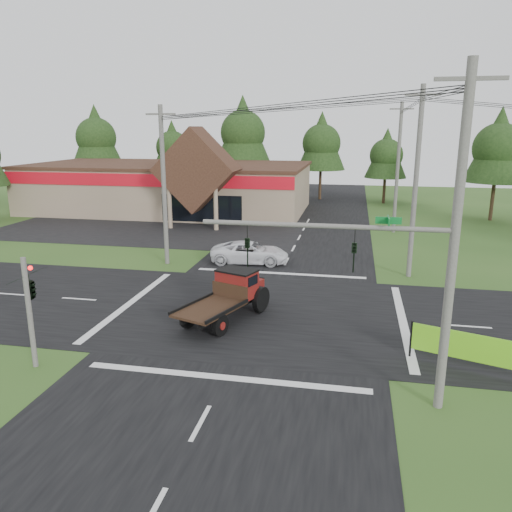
# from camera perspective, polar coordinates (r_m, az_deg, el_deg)

# --- Properties ---
(ground) EXTENTS (120.00, 120.00, 0.00)m
(ground) POSITION_cam_1_polar(r_m,az_deg,el_deg) (25.39, 0.42, -6.44)
(ground) COLOR #2B4E1B
(ground) RESTS_ON ground
(road_ns) EXTENTS (12.00, 120.00, 0.02)m
(road_ns) POSITION_cam_1_polar(r_m,az_deg,el_deg) (25.39, 0.42, -6.41)
(road_ns) COLOR black
(road_ns) RESTS_ON ground
(road_ew) EXTENTS (120.00, 12.00, 0.02)m
(road_ew) POSITION_cam_1_polar(r_m,az_deg,el_deg) (25.38, 0.42, -6.41)
(road_ew) COLOR black
(road_ew) RESTS_ON ground
(parking_apron) EXTENTS (28.00, 14.00, 0.02)m
(parking_apron) POSITION_cam_1_polar(r_m,az_deg,el_deg) (47.02, -12.13, 3.04)
(parking_apron) COLOR black
(parking_apron) RESTS_ON ground
(cvs_building) EXTENTS (30.40, 18.20, 9.19)m
(cvs_building) POSITION_cam_1_polar(r_m,az_deg,el_deg) (56.92, -9.69, 7.91)
(cvs_building) COLOR gray
(cvs_building) RESTS_ON ground
(traffic_signal_mast) EXTENTS (8.12, 0.24, 7.00)m
(traffic_signal_mast) POSITION_cam_1_polar(r_m,az_deg,el_deg) (16.53, 15.59, -2.34)
(traffic_signal_mast) COLOR #595651
(traffic_signal_mast) RESTS_ON ground
(traffic_signal_corner) EXTENTS (0.53, 2.48, 4.40)m
(traffic_signal_corner) POSITION_cam_1_polar(r_m,az_deg,el_deg) (20.69, -24.56, -2.38)
(traffic_signal_corner) COLOR #595651
(traffic_signal_corner) RESTS_ON ground
(utility_pole_nr) EXTENTS (2.00, 0.30, 11.00)m
(utility_pole_nr) POSITION_cam_1_polar(r_m,az_deg,el_deg) (16.46, 21.72, 1.46)
(utility_pole_nr) COLOR #595651
(utility_pole_nr) RESTS_ON ground
(utility_pole_nw) EXTENTS (2.00, 0.30, 10.50)m
(utility_pole_nw) POSITION_cam_1_polar(r_m,az_deg,el_deg) (33.88, -10.50, 8.00)
(utility_pole_nw) COLOR #595651
(utility_pole_nw) RESTS_ON ground
(utility_pole_ne) EXTENTS (2.00, 0.30, 11.50)m
(utility_pole_ne) POSITION_cam_1_polar(r_m,az_deg,el_deg) (31.67, 17.79, 8.04)
(utility_pole_ne) COLOR #595651
(utility_pole_ne) RESTS_ON ground
(utility_pole_n) EXTENTS (2.00, 0.30, 11.20)m
(utility_pole_n) POSITION_cam_1_polar(r_m,az_deg,el_deg) (45.57, 15.89, 9.73)
(utility_pole_n) COLOR #595651
(utility_pole_n) RESTS_ON ground
(tree_row_a) EXTENTS (6.72, 6.72, 12.12)m
(tree_row_a) POSITION_cam_1_polar(r_m,az_deg,el_deg) (72.07, -17.82, 12.97)
(tree_row_a) COLOR #332316
(tree_row_a) RESTS_ON ground
(tree_row_b) EXTENTS (5.60, 5.60, 10.10)m
(tree_row_b) POSITION_cam_1_polar(r_m,az_deg,el_deg) (69.76, -9.54, 12.32)
(tree_row_b) COLOR #332316
(tree_row_b) RESTS_ON ground
(tree_row_c) EXTENTS (7.28, 7.28, 13.13)m
(tree_row_c) POSITION_cam_1_polar(r_m,az_deg,el_deg) (65.91, -1.51, 14.15)
(tree_row_c) COLOR #332316
(tree_row_c) RESTS_ON ground
(tree_row_d) EXTENTS (6.16, 6.16, 11.11)m
(tree_row_d) POSITION_cam_1_polar(r_m,az_deg,el_deg) (65.48, 7.49, 12.85)
(tree_row_d) COLOR #332316
(tree_row_d) RESTS_ON ground
(tree_row_e) EXTENTS (5.04, 5.04, 9.09)m
(tree_row_e) POSITION_cam_1_polar(r_m,az_deg,el_deg) (63.48, 14.69, 11.25)
(tree_row_e) COLOR #332316
(tree_row_e) RESTS_ON ground
(tree_side_ne) EXTENTS (6.16, 6.16, 11.11)m
(tree_side_ne) POSITION_cam_1_polar(r_m,az_deg,el_deg) (55.04, 26.00, 11.28)
(tree_side_ne) COLOR #332316
(tree_side_ne) RESTS_ON ground
(antique_flatbed_truck) EXTENTS (3.93, 5.96, 2.33)m
(antique_flatbed_truck) POSITION_cam_1_polar(r_m,az_deg,el_deg) (23.99, -3.66, -4.78)
(antique_flatbed_truck) COLOR #63160E
(antique_flatbed_truck) RESTS_ON ground
(roadside_banner) EXTENTS (4.34, 1.62, 1.55)m
(roadside_banner) POSITION_cam_1_polar(r_m,az_deg,el_deg) (21.03, 23.24, -9.96)
(roadside_banner) COLOR #6AC61A
(roadside_banner) RESTS_ON ground
(white_pickup) EXTENTS (5.50, 2.92, 1.47)m
(white_pickup) POSITION_cam_1_polar(r_m,az_deg,el_deg) (34.31, -0.73, 0.42)
(white_pickup) COLOR white
(white_pickup) RESTS_ON ground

